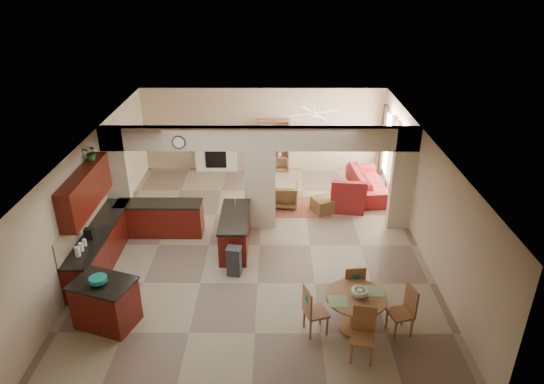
{
  "coord_description": "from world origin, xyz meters",
  "views": [
    {
      "loc": [
        0.37,
        -10.46,
        6.54
      ],
      "look_at": [
        0.31,
        0.3,
        1.35
      ],
      "focal_mm": 32.0,
      "sensor_mm": 36.0,
      "label": 1
    }
  ],
  "objects_px": {
    "sofa": "(369,182)",
    "armchair": "(285,195)",
    "dining_table": "(355,308)",
    "kitchen_island": "(106,303)"
  },
  "relations": [
    {
      "from": "sofa",
      "to": "dining_table",
      "type": "bearing_deg",
      "value": 162.3
    },
    {
      "from": "dining_table",
      "to": "armchair",
      "type": "height_order",
      "value": "dining_table"
    },
    {
      "from": "sofa",
      "to": "armchair",
      "type": "relative_size",
      "value": 3.16
    },
    {
      "from": "kitchen_island",
      "to": "sofa",
      "type": "relative_size",
      "value": 0.56
    },
    {
      "from": "sofa",
      "to": "armchair",
      "type": "height_order",
      "value": "sofa"
    },
    {
      "from": "sofa",
      "to": "armchair",
      "type": "distance_m",
      "value": 2.77
    },
    {
      "from": "kitchen_island",
      "to": "armchair",
      "type": "height_order",
      "value": "kitchen_island"
    },
    {
      "from": "kitchen_island",
      "to": "dining_table",
      "type": "xyz_separation_m",
      "value": [
        4.84,
        -0.15,
        0.02
      ]
    },
    {
      "from": "dining_table",
      "to": "sofa",
      "type": "xyz_separation_m",
      "value": [
        1.37,
        6.17,
        -0.17
      ]
    },
    {
      "from": "kitchen_island",
      "to": "armchair",
      "type": "distance_m",
      "value": 6.27
    }
  ]
}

